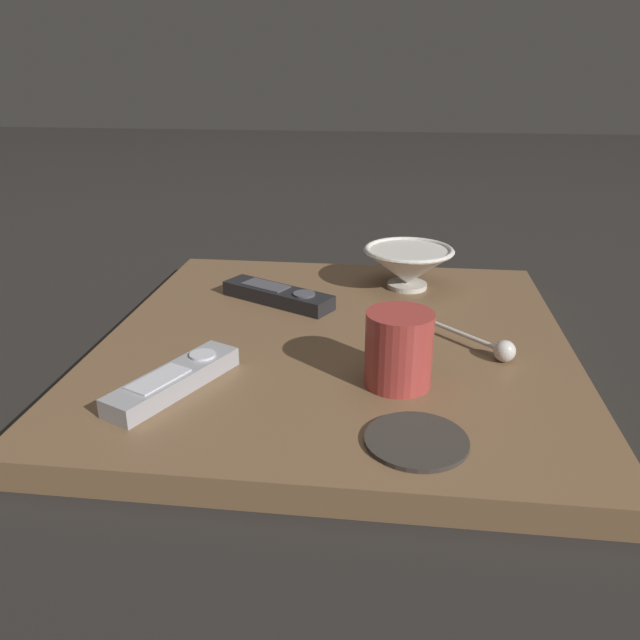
# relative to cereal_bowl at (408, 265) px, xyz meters

# --- Properties ---
(ground_plane) EXTENTS (6.00, 6.00, 0.00)m
(ground_plane) POSITION_rel_cereal_bowl_xyz_m (-0.10, -0.21, -0.07)
(ground_plane) COLOR black
(table) EXTENTS (0.62, 0.65, 0.03)m
(table) POSITION_rel_cereal_bowl_xyz_m (-0.10, -0.21, -0.06)
(table) COLOR brown
(table) RESTS_ON ground
(cereal_bowl) EXTENTS (0.15, 0.15, 0.07)m
(cereal_bowl) POSITION_rel_cereal_bowl_xyz_m (0.00, 0.00, 0.00)
(cereal_bowl) COLOR beige
(cereal_bowl) RESTS_ON table
(coffee_mug) EXTENTS (0.08, 0.08, 0.09)m
(coffee_mug) POSITION_rel_cereal_bowl_xyz_m (-0.01, -0.34, 0.01)
(coffee_mug) COLOR #A53833
(coffee_mug) RESTS_ON table
(teaspoon) EXTENTS (0.10, 0.10, 0.03)m
(teaspoon) POSITION_rel_cereal_bowl_xyz_m (0.11, -0.26, -0.02)
(teaspoon) COLOR silver
(teaspoon) RESTS_ON table
(tv_remote_near) EXTENTS (0.18, 0.13, 0.03)m
(tv_remote_near) POSITION_rel_cereal_bowl_xyz_m (-0.20, -0.09, -0.03)
(tv_remote_near) COLOR black
(tv_remote_near) RESTS_ON table
(tv_remote_far) EXTENTS (0.12, 0.18, 0.03)m
(tv_remote_far) POSITION_rel_cereal_bowl_xyz_m (-0.26, -0.38, -0.03)
(tv_remote_far) COLOR #9E9EA3
(tv_remote_far) RESTS_ON table
(drink_coaster) EXTENTS (0.10, 0.10, 0.01)m
(drink_coaster) POSITION_rel_cereal_bowl_xyz_m (0.01, -0.46, -0.04)
(drink_coaster) COLOR #332D28
(drink_coaster) RESTS_ON table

